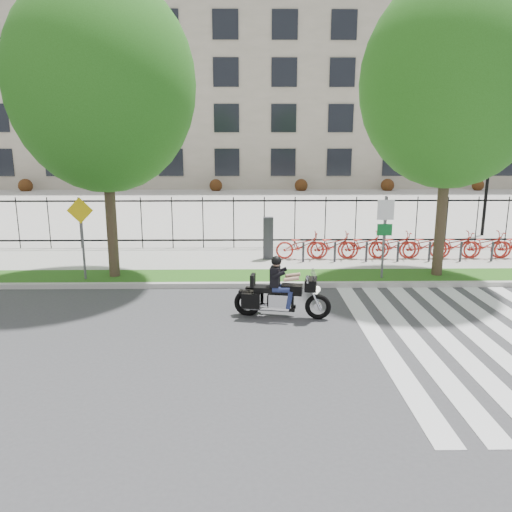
{
  "coord_description": "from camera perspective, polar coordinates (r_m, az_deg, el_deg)",
  "views": [
    {
      "loc": [
        -0.62,
        -10.14,
        4.2
      ],
      "look_at": [
        -0.42,
        3.0,
        1.21
      ],
      "focal_mm": 35.0,
      "sensor_mm": 36.0,
      "label": 1
    }
  ],
  "objects": [
    {
      "name": "iron_fence",
      "position": [
        19.59,
        0.95,
        3.86
      ],
      "size": [
        30.0,
        0.06,
        2.0
      ],
      "primitive_type": null,
      "color": "black",
      "rests_on": "sidewalk"
    },
    {
      "name": "crosswalk_stripes",
      "position": [
        12.25,
        25.9,
        -8.54
      ],
      "size": [
        5.7,
        8.0,
        0.01
      ],
      "primitive_type": null,
      "color": "silver",
      "rests_on": "ground"
    },
    {
      "name": "curb",
      "position": [
        14.84,
        1.56,
        -3.32
      ],
      "size": [
        60.0,
        0.2,
        0.15
      ],
      "primitive_type": "cube",
      "color": "#AEACA4",
      "rests_on": "ground"
    },
    {
      "name": "lamp_post_right",
      "position": [
        24.58,
        25.08,
        9.32
      ],
      "size": [
        1.06,
        0.7,
        4.25
      ],
      "color": "black",
      "rests_on": "ground"
    },
    {
      "name": "sign_pole_regulatory",
      "position": [
        15.47,
        14.48,
        3.27
      ],
      "size": [
        0.5,
        0.09,
        2.5
      ],
      "color": "#59595B",
      "rests_on": "grass_verge"
    },
    {
      "name": "plaza",
      "position": [
        35.39,
        0.13,
        6.08
      ],
      "size": [
        80.0,
        34.0,
        0.1
      ],
      "primitive_type": "cube",
      "color": "#A4A19A",
      "rests_on": "ground"
    },
    {
      "name": "grass_verge",
      "position": [
        15.65,
        1.43,
        -2.46
      ],
      "size": [
        60.0,
        1.5,
        0.15
      ],
      "primitive_type": "cube",
      "color": "#285A16",
      "rests_on": "ground"
    },
    {
      "name": "street_tree_2",
      "position": [
        16.3,
        21.52,
        17.97
      ],
      "size": [
        5.33,
        5.33,
        8.83
      ],
      "color": "#31241A",
      "rests_on": "grass_verge"
    },
    {
      "name": "street_tree_1",
      "position": [
        15.74,
        -17.13,
        18.19
      ],
      "size": [
        5.37,
        5.37,
        8.76
      ],
      "color": "#31241A",
      "rests_on": "grass_verge"
    },
    {
      "name": "ground",
      "position": [
        10.99,
        2.47,
        -9.65
      ],
      "size": [
        120.0,
        120.0,
        0.0
      ],
      "primitive_type": "plane",
      "color": "#3C3B3E",
      "rests_on": "ground"
    },
    {
      "name": "bike_share_station",
      "position": [
        18.59,
        16.93,
        1.21
      ],
      "size": [
        10.0,
        0.86,
        1.5
      ],
      "color": "#2D2D33",
      "rests_on": "sidewalk"
    },
    {
      "name": "motorcycle_rider",
      "position": [
        12.22,
        2.93,
        -4.24
      ],
      "size": [
        2.38,
        0.92,
        1.85
      ],
      "color": "black",
      "rests_on": "ground"
    },
    {
      "name": "sign_pole_warning",
      "position": [
        15.73,
        -19.32,
        3.11
      ],
      "size": [
        0.78,
        0.09,
        2.49
      ],
      "color": "#59595B",
      "rests_on": "grass_verge"
    },
    {
      "name": "office_building",
      "position": [
        55.36,
        -0.25,
        18.79
      ],
      "size": [
        60.0,
        21.9,
        20.15
      ],
      "color": "gray",
      "rests_on": "ground"
    },
    {
      "name": "sidewalk",
      "position": [
        18.08,
        1.11,
        -0.37
      ],
      "size": [
        60.0,
        3.5,
        0.15
      ],
      "primitive_type": "cube",
      "color": "#A4A19A",
      "rests_on": "ground"
    }
  ]
}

